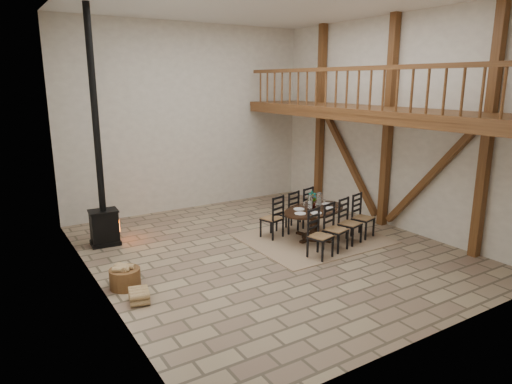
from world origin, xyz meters
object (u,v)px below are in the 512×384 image
dining_table (317,224)px  log_stack (139,296)px  log_basket (125,277)px  wood_stove (102,194)px

dining_table → log_stack: size_ratio=4.90×
log_stack → log_basket: bearing=92.9°
wood_stove → log_stack: (-0.23, -3.01, -1.04)m
log_basket → wood_stove: bearing=83.7°
dining_table → log_stack: 4.43m
log_stack → wood_stove: bearing=85.7°
dining_table → log_stack: dining_table is taller
log_basket → log_stack: bearing=-87.1°
dining_table → wood_stove: wood_stove is taller
dining_table → wood_stove: bearing=136.0°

